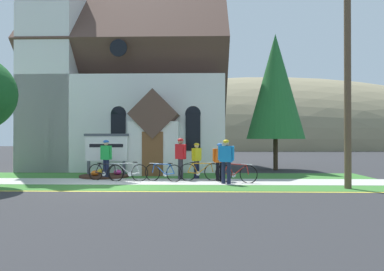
{
  "coord_description": "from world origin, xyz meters",
  "views": [
    {
      "loc": [
        3.75,
        -13.87,
        1.77
      ],
      "look_at": [
        3.29,
        2.9,
        1.91
      ],
      "focal_mm": 35.29,
      "sensor_mm": 36.0,
      "label": 1
    }
  ],
  "objects_px": {
    "bicycle_green": "(106,172)",
    "utility_pole": "(345,42)",
    "roadside_conifer": "(275,86)",
    "bicycle_silver": "(128,172)",
    "cyclist_in_orange_jersey": "(220,159)",
    "bicycle_yellow": "(200,171)",
    "cyclist_in_yellow_jersey": "(181,155)",
    "bicycle_red": "(163,172)",
    "church_sign": "(106,149)",
    "cyclist_in_blue_jersey": "(226,158)",
    "bicycle_black": "(236,173)",
    "cyclist_in_red_jersey": "(106,156)",
    "cyclist_in_green_jersey": "(197,158)"
  },
  "relations": [
    {
      "from": "bicycle_red",
      "to": "cyclist_in_orange_jersey",
      "type": "height_order",
      "value": "cyclist_in_orange_jersey"
    },
    {
      "from": "bicycle_silver",
      "to": "cyclist_in_orange_jersey",
      "type": "height_order",
      "value": "cyclist_in_orange_jersey"
    },
    {
      "from": "church_sign",
      "to": "bicycle_silver",
      "type": "relative_size",
      "value": 1.21
    },
    {
      "from": "cyclist_in_yellow_jersey",
      "to": "cyclist_in_orange_jersey",
      "type": "distance_m",
      "value": 1.78
    },
    {
      "from": "bicycle_yellow",
      "to": "roadside_conifer",
      "type": "height_order",
      "value": "roadside_conifer"
    },
    {
      "from": "cyclist_in_yellow_jersey",
      "to": "cyclist_in_red_jersey",
      "type": "xyz_separation_m",
      "value": [
        -3.27,
        0.06,
        -0.06
      ]
    },
    {
      "from": "bicycle_red",
      "to": "utility_pole",
      "type": "distance_m",
      "value": 8.51
    },
    {
      "from": "church_sign",
      "to": "cyclist_in_blue_jersey",
      "type": "height_order",
      "value": "church_sign"
    },
    {
      "from": "bicycle_green",
      "to": "utility_pole",
      "type": "relative_size",
      "value": 0.17
    },
    {
      "from": "bicycle_black",
      "to": "bicycle_red",
      "type": "xyz_separation_m",
      "value": [
        -2.96,
        0.37,
        -0.0
      ]
    },
    {
      "from": "bicycle_black",
      "to": "bicycle_yellow",
      "type": "distance_m",
      "value": 1.6
    },
    {
      "from": "bicycle_black",
      "to": "cyclist_in_yellow_jersey",
      "type": "xyz_separation_m",
      "value": [
        -2.29,
        1.11,
        0.69
      ]
    },
    {
      "from": "bicycle_silver",
      "to": "bicycle_red",
      "type": "relative_size",
      "value": 1.06
    },
    {
      "from": "bicycle_silver",
      "to": "cyclist_in_red_jersey",
      "type": "height_order",
      "value": "cyclist_in_red_jersey"
    },
    {
      "from": "bicycle_red",
      "to": "roadside_conifer",
      "type": "relative_size",
      "value": 0.21
    },
    {
      "from": "bicycle_green",
      "to": "cyclist_in_green_jersey",
      "type": "xyz_separation_m",
      "value": [
        3.82,
        0.93,
        0.55
      ]
    },
    {
      "from": "bicycle_silver",
      "to": "cyclist_in_yellow_jersey",
      "type": "height_order",
      "value": "cyclist_in_yellow_jersey"
    },
    {
      "from": "cyclist_in_blue_jersey",
      "to": "cyclist_in_orange_jersey",
      "type": "bearing_deg",
      "value": 101.9
    },
    {
      "from": "bicycle_green",
      "to": "cyclist_in_green_jersey",
      "type": "bearing_deg",
      "value": 13.69
    },
    {
      "from": "bicycle_yellow",
      "to": "cyclist_in_yellow_jersey",
      "type": "xyz_separation_m",
      "value": [
        -0.85,
        0.4,
        0.68
      ]
    },
    {
      "from": "cyclist_in_red_jersey",
      "to": "cyclist_in_orange_jersey",
      "type": "distance_m",
      "value": 4.98
    },
    {
      "from": "bicycle_black",
      "to": "bicycle_green",
      "type": "distance_m",
      "value": 5.44
    },
    {
      "from": "cyclist_in_yellow_jersey",
      "to": "utility_pole",
      "type": "distance_m",
      "value": 7.83
    },
    {
      "from": "cyclist_in_orange_jersey",
      "to": "cyclist_in_yellow_jersey",
      "type": "bearing_deg",
      "value": 160.18
    },
    {
      "from": "cyclist_in_green_jersey",
      "to": "utility_pole",
      "type": "height_order",
      "value": "utility_pole"
    },
    {
      "from": "bicycle_green",
      "to": "cyclist_in_orange_jersey",
      "type": "bearing_deg",
      "value": -0.24
    },
    {
      "from": "utility_pole",
      "to": "cyclist_in_green_jersey",
      "type": "bearing_deg",
      "value": 149.01
    },
    {
      "from": "bicycle_yellow",
      "to": "bicycle_green",
      "type": "distance_m",
      "value": 3.99
    },
    {
      "from": "bicycle_green",
      "to": "cyclist_in_red_jersey",
      "type": "xyz_separation_m",
      "value": [
        -0.14,
        0.64,
        0.64
      ]
    },
    {
      "from": "bicycle_green",
      "to": "utility_pole",
      "type": "distance_m",
      "value": 10.59
    },
    {
      "from": "bicycle_black",
      "to": "utility_pole",
      "type": "distance_m",
      "value": 6.34
    },
    {
      "from": "church_sign",
      "to": "bicycle_red",
      "type": "distance_m",
      "value": 3.62
    },
    {
      "from": "cyclist_in_yellow_jersey",
      "to": "utility_pole",
      "type": "relative_size",
      "value": 0.19
    },
    {
      "from": "church_sign",
      "to": "bicycle_yellow",
      "type": "bearing_deg",
      "value": -20.35
    },
    {
      "from": "cyclist_in_red_jersey",
      "to": "cyclist_in_green_jersey",
      "type": "relative_size",
      "value": 1.09
    },
    {
      "from": "bicycle_red",
      "to": "cyclist_in_orange_jersey",
      "type": "xyz_separation_m",
      "value": [
        2.34,
        0.14,
        0.54
      ]
    },
    {
      "from": "bicycle_silver",
      "to": "roadside_conifer",
      "type": "distance_m",
      "value": 10.25
    },
    {
      "from": "bicycle_green",
      "to": "cyclist_in_red_jersey",
      "type": "height_order",
      "value": "cyclist_in_red_jersey"
    },
    {
      "from": "bicycle_green",
      "to": "cyclist_in_red_jersey",
      "type": "distance_m",
      "value": 0.92
    },
    {
      "from": "bicycle_red",
      "to": "cyclist_in_blue_jersey",
      "type": "xyz_separation_m",
      "value": [
        2.54,
        -0.83,
        0.65
      ]
    },
    {
      "from": "cyclist_in_green_jersey",
      "to": "cyclist_in_orange_jersey",
      "type": "relative_size",
      "value": 1.0
    },
    {
      "from": "church_sign",
      "to": "bicycle_green",
      "type": "xyz_separation_m",
      "value": [
        0.43,
        -1.82,
        -0.94
      ]
    },
    {
      "from": "bicycle_black",
      "to": "cyclist_in_green_jersey",
      "type": "height_order",
      "value": "cyclist_in_green_jersey"
    },
    {
      "from": "utility_pole",
      "to": "cyclist_in_blue_jersey",
      "type": "bearing_deg",
      "value": 162.98
    },
    {
      "from": "bicycle_silver",
      "to": "cyclist_in_yellow_jersey",
      "type": "relative_size",
      "value": 0.97
    },
    {
      "from": "cyclist_in_yellow_jersey",
      "to": "roadside_conifer",
      "type": "xyz_separation_m",
      "value": [
        5.08,
        5.09,
        3.67
      ]
    },
    {
      "from": "church_sign",
      "to": "cyclist_in_blue_jersey",
      "type": "distance_m",
      "value": 6.13
    },
    {
      "from": "bicycle_red",
      "to": "cyclist_in_blue_jersey",
      "type": "relative_size",
      "value": 0.94
    },
    {
      "from": "bicycle_silver",
      "to": "cyclist_in_yellow_jersey",
      "type": "bearing_deg",
      "value": 18.14
    },
    {
      "from": "bicycle_green",
      "to": "roadside_conifer",
      "type": "relative_size",
      "value": 0.21
    }
  ]
}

